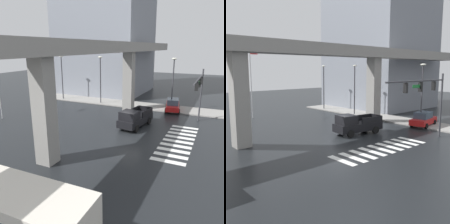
{
  "view_description": "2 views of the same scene",
  "coord_description": "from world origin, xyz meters",
  "views": [
    {
      "loc": [
        -21.29,
        -7.98,
        8.64
      ],
      "look_at": [
        0.48,
        2.27,
        1.93
      ],
      "focal_mm": 37.7,
      "sensor_mm": 36.0,
      "label": 1
    },
    {
      "loc": [
        -17.06,
        -18.79,
        6.57
      ],
      "look_at": [
        0.98,
        1.73,
        2.26
      ],
      "focal_mm": 43.23,
      "sensor_mm": 36.0,
      "label": 2
    }
  ],
  "objects": [
    {
      "name": "street_lamp_mid_block",
      "position": [
        10.48,
        8.93,
        4.56
      ],
      "size": [
        0.44,
        0.7,
        7.24
      ],
      "color": "#38383D",
      "rests_on": "ground"
    },
    {
      "name": "flagpole",
      "position": [
        -1.71,
        16.3,
        5.49
      ],
      "size": [
        1.16,
        0.12,
        9.43
      ],
      "color": "silver",
      "rests_on": "ground"
    },
    {
      "name": "street_lamp_near_corner",
      "position": [
        10.48,
        -2.01,
        4.56
      ],
      "size": [
        0.44,
        0.7,
        7.24
      ],
      "color": "#38383D",
      "rests_on": "ground"
    },
    {
      "name": "pickup_truck",
      "position": [
        2.15,
        0.32,
        0.99
      ],
      "size": [
        5.31,
        2.6,
        2.08
      ],
      "color": "black",
      "rests_on": "ground"
    },
    {
      "name": "traffic_signal_mast",
      "position": [
        4.97,
        -5.89,
        4.56
      ],
      "size": [
        8.69,
        0.32,
        6.2
      ],
      "color": "#38383D",
      "rests_on": "ground"
    },
    {
      "name": "street_lamp_far_north",
      "position": [
        10.48,
        16.1,
        4.56
      ],
      "size": [
        0.44,
        0.7,
        7.24
      ],
      "color": "#38383D",
      "rests_on": "ground"
    },
    {
      "name": "crosswalk_stripes",
      "position": [
        -0.0,
        -4.83,
        0.01
      ],
      "size": [
        9.35,
        2.8,
        0.01
      ],
      "color": "silver",
      "rests_on": "ground"
    },
    {
      "name": "office_building",
      "position": [
        20.81,
        13.1,
        16.25
      ],
      "size": [
        14.26,
        15.45,
        32.5
      ],
      "primitive_type": "cube",
      "color": "gray",
      "rests_on": "ground"
    },
    {
      "name": "elevated_overpass",
      "position": [
        0.0,
        3.51,
        7.87
      ],
      "size": [
        51.52,
        2.33,
        9.2
      ],
      "color": "gray",
      "rests_on": "ground"
    },
    {
      "name": "sedan_red",
      "position": [
        10.88,
        -2.13,
        0.85
      ],
      "size": [
        4.55,
        2.53,
        1.72
      ],
      "color": "red",
      "rests_on": "ground"
    },
    {
      "name": "ground_plane",
      "position": [
        0.0,
        0.0,
        0.0
      ],
      "size": [
        120.0,
        120.0,
        0.0
      ],
      "primitive_type": "plane",
      "color": "black"
    },
    {
      "name": "sidewalk_east",
      "position": [
        11.68,
        2.0,
        0.07
      ],
      "size": [
        4.0,
        36.0,
        0.15
      ],
      "primitive_type": "cube",
      "color": "gray",
      "rests_on": "ground"
    }
  ]
}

